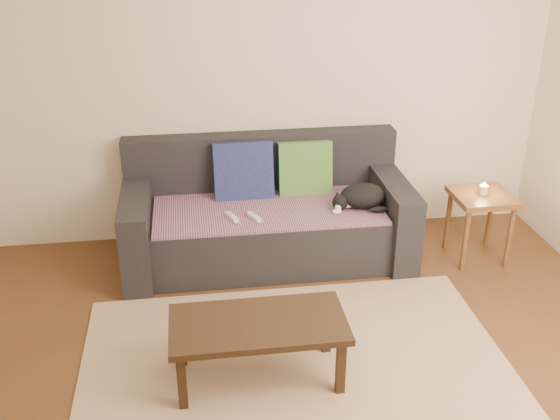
{
  "coord_description": "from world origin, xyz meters",
  "views": [
    {
      "loc": [
        -0.53,
        -2.83,
        2.47
      ],
      "look_at": [
        0.05,
        1.2,
        0.55
      ],
      "focal_mm": 42.0,
      "sensor_mm": 36.0,
      "label": 1
    }
  ],
  "objects_px": {
    "wii_remote_b": "(232,217)",
    "side_table": "(481,206)",
    "sofa": "(266,218)",
    "coffee_table": "(258,329)",
    "wii_remote_a": "(254,217)",
    "cat": "(361,196)"
  },
  "relations": [
    {
      "from": "side_table",
      "to": "sofa",
      "type": "bearing_deg",
      "value": 170.14
    },
    {
      "from": "cat",
      "to": "sofa",
      "type": "bearing_deg",
      "value": -170.94
    },
    {
      "from": "sofa",
      "to": "wii_remote_a",
      "type": "xyz_separation_m",
      "value": [
        -0.12,
        -0.26,
        0.15
      ]
    },
    {
      "from": "wii_remote_a",
      "to": "wii_remote_b",
      "type": "relative_size",
      "value": 1.0
    },
    {
      "from": "wii_remote_b",
      "to": "side_table",
      "type": "bearing_deg",
      "value": -111.22
    },
    {
      "from": "wii_remote_a",
      "to": "coffee_table",
      "type": "xyz_separation_m",
      "value": [
        -0.1,
        -1.17,
        -0.11
      ]
    },
    {
      "from": "side_table",
      "to": "cat",
      "type": "bearing_deg",
      "value": 173.73
    },
    {
      "from": "wii_remote_a",
      "to": "wii_remote_b",
      "type": "height_order",
      "value": "same"
    },
    {
      "from": "sofa",
      "to": "side_table",
      "type": "relative_size",
      "value": 3.97
    },
    {
      "from": "sofa",
      "to": "coffee_table",
      "type": "distance_m",
      "value": 1.45
    },
    {
      "from": "cat",
      "to": "coffee_table",
      "type": "distance_m",
      "value": 1.56
    },
    {
      "from": "wii_remote_a",
      "to": "wii_remote_b",
      "type": "bearing_deg",
      "value": 58.53
    },
    {
      "from": "sofa",
      "to": "cat",
      "type": "relative_size",
      "value": 4.6
    },
    {
      "from": "cat",
      "to": "side_table",
      "type": "relative_size",
      "value": 0.86
    },
    {
      "from": "sofa",
      "to": "coffee_table",
      "type": "bearing_deg",
      "value": -98.89
    },
    {
      "from": "side_table",
      "to": "coffee_table",
      "type": "relative_size",
      "value": 0.54
    },
    {
      "from": "sofa",
      "to": "wii_remote_a",
      "type": "relative_size",
      "value": 14.0
    },
    {
      "from": "wii_remote_b",
      "to": "side_table",
      "type": "relative_size",
      "value": 0.28
    },
    {
      "from": "sofa",
      "to": "side_table",
      "type": "height_order",
      "value": "sofa"
    },
    {
      "from": "sofa",
      "to": "coffee_table",
      "type": "xyz_separation_m",
      "value": [
        -0.22,
        -1.44,
        0.03
      ]
    },
    {
      "from": "wii_remote_b",
      "to": "side_table",
      "type": "height_order",
      "value": "side_table"
    },
    {
      "from": "sofa",
      "to": "coffee_table",
      "type": "relative_size",
      "value": 2.16
    }
  ]
}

